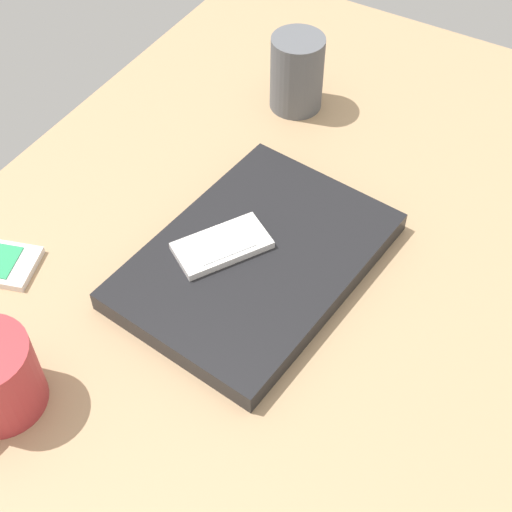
% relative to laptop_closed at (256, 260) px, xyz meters
% --- Properties ---
extents(desk_surface, '(1.20, 0.80, 0.03)m').
position_rel_laptop_closed_xyz_m(desk_surface, '(0.01, 0.03, -0.03)').
color(desk_surface, tan).
rests_on(desk_surface, ground).
extents(laptop_closed, '(0.33, 0.25, 0.03)m').
position_rel_laptop_closed_xyz_m(laptop_closed, '(0.00, 0.00, 0.00)').
color(laptop_closed, black).
rests_on(laptop_closed, desk_surface).
extents(cell_phone_on_laptop, '(0.12, 0.10, 0.01)m').
position_rel_laptop_closed_xyz_m(cell_phone_on_laptop, '(0.01, -0.04, 0.02)').
color(cell_phone_on_laptop, silver).
rests_on(cell_phone_on_laptop, laptop_closed).
extents(pen_cup, '(0.07, 0.07, 0.11)m').
position_rel_laptop_closed_xyz_m(pen_cup, '(-0.29, -0.11, 0.04)').
color(pen_cup, '#595B60').
rests_on(pen_cup, desk_surface).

